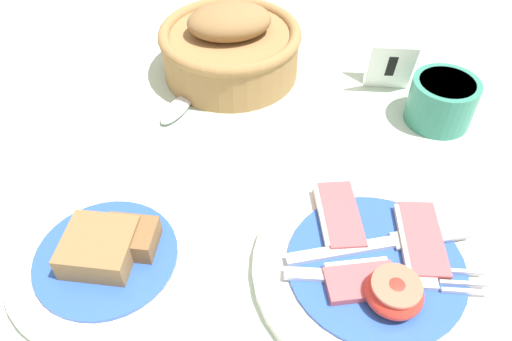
{
  "coord_description": "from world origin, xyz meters",
  "views": [
    {
      "loc": [
        -0.01,
        -0.28,
        0.42
      ],
      "look_at": [
        -0.06,
        0.1,
        0.02
      ],
      "focal_mm": 35.0,
      "sensor_mm": 36.0,
      "label": 1
    }
  ],
  "objects_px": {
    "teaspoon_by_saucer": "(166,121)",
    "bread_plate": "(108,257)",
    "sugar_cup": "(442,100)",
    "number_card": "(390,63)",
    "breakfast_plate": "(376,266)",
    "bread_basket": "(230,46)"
  },
  "relations": [
    {
      "from": "bread_basket",
      "to": "breakfast_plate",
      "type": "bearing_deg",
      "value": -58.34
    },
    {
      "from": "sugar_cup",
      "to": "teaspoon_by_saucer",
      "type": "xyz_separation_m",
      "value": [
        -0.34,
        -0.05,
        -0.03
      ]
    },
    {
      "from": "sugar_cup",
      "to": "teaspoon_by_saucer",
      "type": "distance_m",
      "value": 0.35
    },
    {
      "from": "sugar_cup",
      "to": "teaspoon_by_saucer",
      "type": "height_order",
      "value": "sugar_cup"
    },
    {
      "from": "sugar_cup",
      "to": "teaspoon_by_saucer",
      "type": "relative_size",
      "value": 0.44
    },
    {
      "from": "breakfast_plate",
      "to": "teaspoon_by_saucer",
      "type": "distance_m",
      "value": 0.32
    },
    {
      "from": "breakfast_plate",
      "to": "bread_basket",
      "type": "height_order",
      "value": "bread_basket"
    },
    {
      "from": "bread_plate",
      "to": "number_card",
      "type": "bearing_deg",
      "value": 49.92
    },
    {
      "from": "breakfast_plate",
      "to": "sugar_cup",
      "type": "height_order",
      "value": "sugar_cup"
    },
    {
      "from": "number_card",
      "to": "teaspoon_by_saucer",
      "type": "height_order",
      "value": "number_card"
    },
    {
      "from": "bread_basket",
      "to": "teaspoon_by_saucer",
      "type": "bearing_deg",
      "value": -117.18
    },
    {
      "from": "bread_basket",
      "to": "number_card",
      "type": "relative_size",
      "value": 2.65
    },
    {
      "from": "sugar_cup",
      "to": "number_card",
      "type": "relative_size",
      "value": 1.13
    },
    {
      "from": "bread_basket",
      "to": "teaspoon_by_saucer",
      "type": "xyz_separation_m",
      "value": [
        -0.06,
        -0.12,
        -0.04
      ]
    },
    {
      "from": "bread_basket",
      "to": "number_card",
      "type": "distance_m",
      "value": 0.22
    },
    {
      "from": "teaspoon_by_saucer",
      "to": "bread_plate",
      "type": "bearing_deg",
      "value": -163.2
    },
    {
      "from": "bread_plate",
      "to": "sugar_cup",
      "type": "distance_m",
      "value": 0.44
    },
    {
      "from": "breakfast_plate",
      "to": "sugar_cup",
      "type": "distance_m",
      "value": 0.26
    },
    {
      "from": "bread_plate",
      "to": "breakfast_plate",
      "type": "bearing_deg",
      "value": 5.44
    },
    {
      "from": "teaspoon_by_saucer",
      "to": "sugar_cup",
      "type": "bearing_deg",
      "value": -64.09
    },
    {
      "from": "bread_plate",
      "to": "sugar_cup",
      "type": "relative_size",
      "value": 2.31
    },
    {
      "from": "teaspoon_by_saucer",
      "to": "breakfast_plate",
      "type": "bearing_deg",
      "value": -109.53
    }
  ]
}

